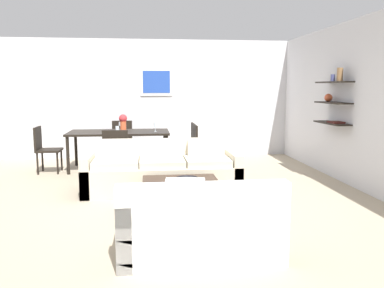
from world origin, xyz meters
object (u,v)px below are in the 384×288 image
Objects in this scene: dining_chair_right_far at (188,141)px; wine_glass_right_near at (155,125)px; dining_chair_head at (122,138)px; sofa_beige at (162,172)px; coffee_table at (182,198)px; dining_chair_foot at (116,151)px; wine_glass_head at (120,124)px; dining_chair_right_near at (190,144)px; dining_chair_left_near at (44,146)px; centerpiece_vase at (123,122)px; decorative_bowl at (187,180)px; wine_glass_foot at (117,128)px; dining_table at (119,135)px; loveseat_white at (198,224)px.

dining_chair_right_far is 4.91× the size of wine_glass_right_near.
dining_chair_head is 1.30m from wine_glass_right_near.
sofa_beige is 1.15m from coffee_table.
dining_chair_head is (-0.98, 3.84, 0.31)m from coffee_table.
dining_chair_foot is 5.87× the size of wine_glass_head.
dining_chair_right_near is 1.00× the size of dining_chair_left_near.
wine_glass_right_near reaches higher than dining_chair_right_far.
centerpiece_vase is at bearing 9.12° from dining_chair_left_near.
wine_glass_head is at bearing 107.30° from decorative_bowl.
dining_chair_right_near is at bearing -38.96° from dining_chair_head.
dining_chair_right_near is 0.77m from wine_glass_right_near.
wine_glass_right_near is at bearing -55.01° from dining_chair_head.
coffee_table is 2.91m from wine_glass_right_near.
wine_glass_foot reaches higher than dining_chair_left_near.
dining_chair_head reaches higher than coffee_table.
centerpiece_vase is (-1.30, 0.24, 0.44)m from dining_chair_right_near.
dining_chair_right_near is at bearing -10.26° from centerpiece_vase.
dining_chair_right_near is (1.39, -0.22, -0.18)m from dining_table.
dining_chair_head is 1.80m from dining_chair_foot.
dining_chair_right_near is (0.40, 2.72, 0.31)m from coffee_table.
wine_glass_foot is (-0.00, -0.43, 0.17)m from dining_table.
centerpiece_vase is at bearing 9.70° from dining_table.
coffee_table is at bearing -68.57° from wine_glass_foot.
dining_chair_foot and dining_chair_left_near have the same top height.
dining_chair_right_far reaches higher than loveseat_white.
coffee_table is (0.20, -1.13, -0.10)m from sofa_beige.
centerpiece_vase reaches higher than coffee_table.
loveseat_white is 3.53m from dining_chair_foot.
loveseat_white is at bearing -76.40° from dining_table.
sofa_beige is 15.93× the size of wine_glass_head.
wine_glass_head is 0.44m from centerpiece_vase.
decorative_bowl is at bearing -48.19° from dining_chair_left_near.
dining_chair_right_far is at bearing 82.75° from coffee_table.
dining_chair_right_near is at bearing 0.00° from dining_chair_left_near.
dining_chair_foot is 1.54m from dining_chair_right_near.
loveseat_white is at bearing -59.12° from dining_chair_left_near.
dining_chair_head and dining_chair_right_far have the same top height.
dining_chair_right_near is (0.61, 1.59, 0.21)m from sofa_beige.
dining_chair_right_far is 0.44m from dining_chair_right_near.
dining_chair_head is 4.91× the size of wine_glass_right_near.
dining_table is (-0.78, 1.81, 0.39)m from sofa_beige.
dining_chair_foot reaches higher than decorative_bowl.
wine_glass_foot is at bearing 105.07° from loveseat_white.
sofa_beige is 2.72× the size of dining_chair_right_near.
dining_chair_left_near is at bearing 171.35° from wine_glass_foot.
dining_chair_right_far is at bearing 27.09° from wine_glass_right_near.
dining_chair_right_far is 2.61× the size of centerpiece_vase.
dining_chair_head is at bearing 90.00° from wine_glass_head.
dining_chair_right_far is (0.33, 3.17, 0.08)m from decorative_bowl.
decorative_bowl is at bearing -74.69° from dining_chair_head.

